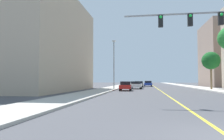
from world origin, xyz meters
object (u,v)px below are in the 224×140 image
Objects in this scene: car_white at (136,85)px; car_red at (126,86)px; palm_far at (211,61)px; street_lamp at (114,62)px; car_blue at (148,84)px; car_gray at (139,84)px.

car_red reaches higher than car_white.
car_white is 1.15× the size of car_red.
palm_far reaches higher than car_red.
car_blue is (5.98, 19.84, -3.97)m from street_lamp.
car_blue is at bearing 68.45° from car_gray.
car_red is at bearing -163.95° from palm_far.
palm_far is 1.37× the size of car_blue.
car_white is 7.40m from car_red.
street_lamp reaches higher than car_gray.
car_red is (2.23, -2.98, -3.98)m from street_lamp.
street_lamp is 21.09m from car_blue.
car_blue is at bearing -101.00° from car_red.
car_gray is (3.85, 14.02, -3.98)m from street_lamp.
car_red is at bearing -97.71° from car_white.
street_lamp reaches higher than car_blue.
car_gray is at bearing 74.65° from street_lamp.
street_lamp is 15.88m from palm_far.
palm_far is 1.35× the size of car_gray.
palm_far is 18.21m from car_gray.
car_gray is (-12.01, 13.07, -4.05)m from palm_far.
car_white is 1.01× the size of car_blue.
car_blue reaches higher than car_red.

